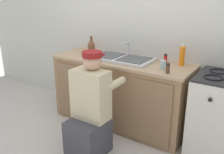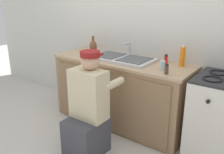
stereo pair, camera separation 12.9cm
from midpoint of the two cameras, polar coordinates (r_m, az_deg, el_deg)
The scene contains 11 objects.
ground_plane at distance 3.20m, azimuth 0.10°, elevation -12.25°, with size 12.00×12.00×0.00m, color beige.
back_wall at distance 3.31m, azimuth 6.88°, elevation 11.73°, with size 6.00×0.10×2.50m, color silver.
counter_cabinet at distance 3.23m, azimuth 3.15°, elevation -3.74°, with size 1.74×0.62×0.83m.
countertop at distance 3.10m, azimuth 3.39°, elevation 3.70°, with size 1.78×0.62×0.03m, color tan.
sink_double_basin at distance 3.09m, azimuth 3.42°, elevation 4.33°, with size 0.80×0.44×0.19m.
plumber_person at distance 2.63m, azimuth -4.11°, elevation -8.16°, with size 0.42×0.61×1.10m.
water_glass at distance 2.72m, azimuth 12.76°, elevation 2.58°, with size 0.06×0.06×0.10m.
spice_bottle_pepper at distance 2.60m, azimuth 13.77°, elevation 1.74°, with size 0.04×0.04×0.10m.
soap_bottle_orange at distance 2.90m, azimuth 17.06°, elevation 4.49°, with size 0.06×0.06×0.25m.
vase_decorative at distance 3.43m, azimuth -3.23°, elevation 7.02°, with size 0.10×0.10×0.23m.
spice_bottle_red at distance 2.99m, azimuth 13.45°, elevation 4.01°, with size 0.04×0.04×0.10m.
Camera 2 is at (1.66, -2.18, 1.65)m, focal length 40.00 mm.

